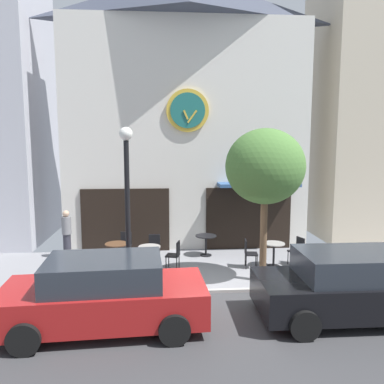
% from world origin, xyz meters
% --- Properties ---
extents(ground_plane, '(27.77, 10.73, 0.13)m').
position_xyz_m(ground_plane, '(0.00, -1.14, -0.02)').
color(ground_plane, gray).
extents(clock_building, '(9.05, 3.40, 10.13)m').
position_xyz_m(clock_building, '(-0.62, 5.28, 5.21)').
color(clock_building, silver).
rests_on(clock_building, ground_plane).
extents(neighbor_building_right, '(5.38, 3.85, 13.08)m').
position_xyz_m(neighbor_building_right, '(7.61, 6.13, 6.54)').
color(neighbor_building_right, beige).
rests_on(neighbor_building_right, ground_plane).
extents(street_lamp, '(0.36, 0.36, 4.38)m').
position_xyz_m(street_lamp, '(-2.49, 0.71, 2.23)').
color(street_lamp, black).
rests_on(street_lamp, ground_plane).
extents(street_tree, '(2.23, 2.00, 4.37)m').
position_xyz_m(street_tree, '(1.32, 0.79, 3.29)').
color(street_tree, brown).
rests_on(street_tree, ground_plane).
extents(cafe_table_leftmost, '(0.75, 0.75, 0.73)m').
position_xyz_m(cafe_table_leftmost, '(-3.03, 2.52, 0.53)').
color(cafe_table_leftmost, black).
rests_on(cafe_table_leftmost, ground_plane).
extents(cafe_table_center_right, '(0.69, 0.69, 0.75)m').
position_xyz_m(cafe_table_center_right, '(-1.96, 2.01, 0.53)').
color(cafe_table_center_right, black).
rests_on(cafe_table_center_right, ground_plane).
extents(cafe_table_near_door, '(0.74, 0.74, 0.73)m').
position_xyz_m(cafe_table_near_door, '(-0.04, 3.37, 0.52)').
color(cafe_table_near_door, black).
rests_on(cafe_table_near_door, ground_plane).
extents(cafe_table_center_left, '(0.69, 0.69, 0.77)m').
position_xyz_m(cafe_table_center_left, '(2.00, 2.01, 0.54)').
color(cafe_table_center_left, black).
rests_on(cafe_table_center_left, ground_plane).
extents(cafe_chair_facing_street, '(0.49, 0.49, 0.90)m').
position_xyz_m(cafe_chair_facing_street, '(-1.16, 1.97, 0.53)').
color(cafe_chair_facing_street, black).
rests_on(cafe_chair_facing_street, ground_plane).
extents(cafe_chair_right_end, '(0.42, 0.42, 0.90)m').
position_xyz_m(cafe_chair_right_end, '(-1.83, 2.87, 0.53)').
color(cafe_chair_right_end, black).
rests_on(cafe_chair_right_end, ground_plane).
extents(cafe_chair_corner, '(0.44, 0.44, 0.90)m').
position_xyz_m(cafe_chair_corner, '(-2.17, 1.24, 0.53)').
color(cafe_chair_corner, black).
rests_on(cafe_chair_corner, ground_plane).
extents(cafe_chair_outer, '(0.45, 0.45, 0.90)m').
position_xyz_m(cafe_chair_outer, '(1.17, 1.97, 0.53)').
color(cafe_chair_outer, black).
rests_on(cafe_chair_outer, ground_plane).
extents(cafe_chair_under_awning, '(0.51, 0.51, 0.90)m').
position_xyz_m(cafe_chair_under_awning, '(2.84, 2.14, 0.53)').
color(cafe_chair_under_awning, black).
rests_on(cafe_chair_under_awning, ground_plane).
extents(cafe_chair_left_end, '(0.47, 0.47, 0.90)m').
position_xyz_m(cafe_chair_left_end, '(-2.83, 3.30, 0.53)').
color(cafe_chair_left_end, black).
rests_on(cafe_chair_left_end, ground_plane).
extents(pedestrian_grey, '(0.45, 0.45, 1.67)m').
position_xyz_m(pedestrian_grey, '(-4.82, 3.43, 0.86)').
color(pedestrian_grey, '#2D2D38').
rests_on(pedestrian_grey, ground_plane).
extents(parked_car_red, '(4.39, 2.20, 1.55)m').
position_xyz_m(parked_car_red, '(-2.80, -1.76, 0.76)').
color(parked_car_red, maroon).
rests_on(parked_car_red, ground_plane).
extents(parked_car_black, '(4.31, 2.04, 1.55)m').
position_xyz_m(parked_car_black, '(2.72, -1.71, 0.76)').
color(parked_car_black, black).
rests_on(parked_car_black, ground_plane).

